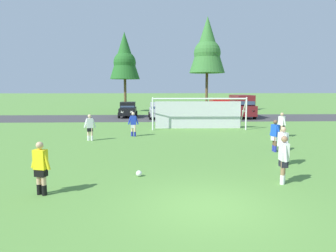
{
  "coord_description": "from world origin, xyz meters",
  "views": [
    {
      "loc": [
        -1.42,
        -8.02,
        3.21
      ],
      "look_at": [
        -0.69,
        8.9,
        1.16
      ],
      "focal_mm": 32.98,
      "sensor_mm": 36.0,
      "label": 1
    }
  ],
  "objects_px": {
    "player_midfield_center": "(282,125)",
    "player_winger_left": "(133,124)",
    "player_defender_far": "(90,128)",
    "parked_car_slot_center": "(219,108)",
    "player_winger_right": "(275,136)",
    "soccer_ball": "(139,173)",
    "player_trailing_back": "(284,160)",
    "soccer_goal": "(198,113)",
    "referee": "(41,168)",
    "parked_car_slot_center_right": "(242,106)",
    "parked_car_slot_left": "(158,110)",
    "player_striker_near": "(283,146)",
    "parked_car_slot_center_left": "(189,110)",
    "parked_car_slot_far_left": "(128,109)"
  },
  "relations": [
    {
      "from": "player_midfield_center",
      "to": "player_winger_left",
      "type": "bearing_deg",
      "value": 175.55
    },
    {
      "from": "player_defender_far",
      "to": "parked_car_slot_center",
      "type": "distance_m",
      "value": 18.29
    },
    {
      "from": "player_winger_right",
      "to": "parked_car_slot_center",
      "type": "relative_size",
      "value": 0.35
    },
    {
      "from": "soccer_ball",
      "to": "player_trailing_back",
      "type": "relative_size",
      "value": 0.13
    },
    {
      "from": "soccer_goal",
      "to": "referee",
      "type": "relative_size",
      "value": 4.55
    },
    {
      "from": "soccer_ball",
      "to": "parked_car_slot_center",
      "type": "height_order",
      "value": "parked_car_slot_center"
    },
    {
      "from": "player_defender_far",
      "to": "player_winger_right",
      "type": "xyz_separation_m",
      "value": [
        10.15,
        -3.81,
        0.0
      ]
    },
    {
      "from": "player_trailing_back",
      "to": "parked_car_slot_center",
      "type": "distance_m",
      "value": 23.78
    },
    {
      "from": "player_trailing_back",
      "to": "parked_car_slot_center_right",
      "type": "relative_size",
      "value": 0.34
    },
    {
      "from": "referee",
      "to": "player_trailing_back",
      "type": "distance_m",
      "value": 7.84
    },
    {
      "from": "parked_car_slot_left",
      "to": "parked_car_slot_center",
      "type": "height_order",
      "value": "parked_car_slot_center"
    },
    {
      "from": "player_striker_near",
      "to": "parked_car_slot_center",
      "type": "relative_size",
      "value": 0.35
    },
    {
      "from": "player_winger_right",
      "to": "player_midfield_center",
      "type": "bearing_deg",
      "value": 63.87
    },
    {
      "from": "player_winger_left",
      "to": "player_striker_near",
      "type": "bearing_deg",
      "value": -50.68
    },
    {
      "from": "player_trailing_back",
      "to": "parked_car_slot_center",
      "type": "height_order",
      "value": "parked_car_slot_center"
    },
    {
      "from": "player_striker_near",
      "to": "player_winger_left",
      "type": "xyz_separation_m",
      "value": [
        -6.8,
        8.31,
        0.0
      ]
    },
    {
      "from": "parked_car_slot_left",
      "to": "player_midfield_center",
      "type": "bearing_deg",
      "value": -59.11
    },
    {
      "from": "referee",
      "to": "player_winger_right",
      "type": "bearing_deg",
      "value": 32.44
    },
    {
      "from": "referee",
      "to": "parked_car_slot_center_left",
      "type": "xyz_separation_m",
      "value": [
        7.34,
        25.18,
        0.05
      ]
    },
    {
      "from": "soccer_goal",
      "to": "parked_car_slot_far_left",
      "type": "distance_m",
      "value": 12.4
    },
    {
      "from": "player_winger_left",
      "to": "soccer_goal",
      "type": "bearing_deg",
      "value": 37.69
    },
    {
      "from": "player_defender_far",
      "to": "parked_car_slot_left",
      "type": "distance_m",
      "value": 15.02
    },
    {
      "from": "player_trailing_back",
      "to": "parked_car_slot_left",
      "type": "height_order",
      "value": "parked_car_slot_left"
    },
    {
      "from": "parked_car_slot_left",
      "to": "soccer_ball",
      "type": "bearing_deg",
      "value": -92.49
    },
    {
      "from": "soccer_goal",
      "to": "parked_car_slot_far_left",
      "type": "height_order",
      "value": "soccer_goal"
    },
    {
      "from": "soccer_goal",
      "to": "parked_car_slot_center_left",
      "type": "distance_m",
      "value": 9.79
    },
    {
      "from": "player_winger_left",
      "to": "parked_car_slot_center_right",
      "type": "xyz_separation_m",
      "value": [
        11.11,
        13.05,
        0.52
      ]
    },
    {
      "from": "player_winger_right",
      "to": "soccer_ball",
      "type": "bearing_deg",
      "value": -147.86
    },
    {
      "from": "player_trailing_back",
      "to": "parked_car_slot_left",
      "type": "distance_m",
      "value": 23.8
    },
    {
      "from": "parked_car_slot_center_left",
      "to": "parked_car_slot_center_right",
      "type": "bearing_deg",
      "value": -5.62
    },
    {
      "from": "soccer_ball",
      "to": "player_winger_left",
      "type": "xyz_separation_m",
      "value": [
        -0.86,
        9.7,
        0.71
      ]
    },
    {
      "from": "parked_car_slot_far_left",
      "to": "parked_car_slot_left",
      "type": "relative_size",
      "value": 0.99
    },
    {
      "from": "player_midfield_center",
      "to": "parked_car_slot_center",
      "type": "xyz_separation_m",
      "value": [
        -1.33,
        13.62,
        0.29
      ]
    },
    {
      "from": "soccer_ball",
      "to": "parked_car_slot_center",
      "type": "bearing_deg",
      "value": 71.14
    },
    {
      "from": "parked_car_slot_center_right",
      "to": "soccer_goal",
      "type": "bearing_deg",
      "value": -123.7
    },
    {
      "from": "parked_car_slot_center",
      "to": "parked_car_slot_center_right",
      "type": "distance_m",
      "value": 2.57
    },
    {
      "from": "player_defender_far",
      "to": "player_trailing_back",
      "type": "distance_m",
      "value": 12.36
    },
    {
      "from": "soccer_ball",
      "to": "player_winger_right",
      "type": "distance_m",
      "value": 7.98
    },
    {
      "from": "parked_car_slot_left",
      "to": "parked_car_slot_center_left",
      "type": "height_order",
      "value": "same"
    },
    {
      "from": "parked_car_slot_center",
      "to": "player_trailing_back",
      "type": "bearing_deg",
      "value": -96.67
    },
    {
      "from": "player_defender_far",
      "to": "parked_car_slot_far_left",
      "type": "xyz_separation_m",
      "value": [
        0.99,
        16.02,
        0.05
      ]
    },
    {
      "from": "soccer_ball",
      "to": "soccer_goal",
      "type": "height_order",
      "value": "soccer_goal"
    },
    {
      "from": "parked_car_slot_center_left",
      "to": "parked_car_slot_center",
      "type": "bearing_deg",
      "value": -13.36
    },
    {
      "from": "player_midfield_center",
      "to": "parked_car_slot_left",
      "type": "xyz_separation_m",
      "value": [
        -8.06,
        13.48,
        0.05
      ]
    },
    {
      "from": "player_winger_right",
      "to": "player_trailing_back",
      "type": "relative_size",
      "value": 1.0
    },
    {
      "from": "referee",
      "to": "parked_car_slot_center",
      "type": "relative_size",
      "value": 0.35
    },
    {
      "from": "referee",
      "to": "parked_car_slot_far_left",
      "type": "relative_size",
      "value": 0.39
    },
    {
      "from": "soccer_goal",
      "to": "player_midfield_center",
      "type": "xyz_separation_m",
      "value": [
        4.92,
        -4.61,
        -0.47
      ]
    },
    {
      "from": "parked_car_slot_left",
      "to": "parked_car_slot_center_left",
      "type": "xyz_separation_m",
      "value": [
        3.51,
        0.91,
        0.0
      ]
    },
    {
      "from": "soccer_goal",
      "to": "parked_car_slot_left",
      "type": "distance_m",
      "value": 9.42
    }
  ]
}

